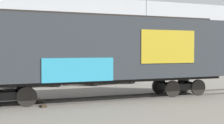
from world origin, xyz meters
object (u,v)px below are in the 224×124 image
object	(u,v)px
flagpole	(148,17)
parked_car_silver	(109,72)
parked_car_white	(34,74)
freight_car	(102,50)

from	to	relation	value
flagpole	parked_car_silver	distance (m)	9.93
flagpole	parked_car_silver	world-z (taller)	flagpole
flagpole	parked_car_white	size ratio (longest dim) A/B	2.18
freight_car	parked_car_silver	distance (m)	7.72
parked_car_white	parked_car_silver	distance (m)	5.62
flagpole	parked_car_white	distance (m)	14.14
freight_car	flagpole	distance (m)	16.03
flagpole	parked_car_white	world-z (taller)	flagpole
freight_car	flagpole	world-z (taller)	flagpole
parked_car_silver	freight_car	bearing A→B (deg)	-112.93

